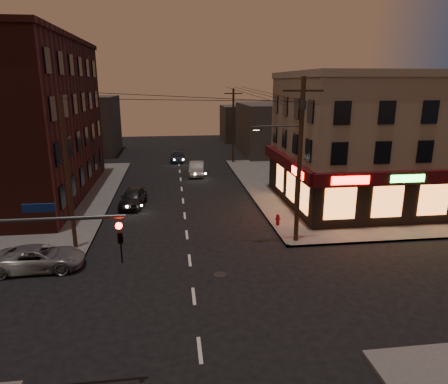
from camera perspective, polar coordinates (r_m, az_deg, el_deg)
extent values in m
plane|color=black|center=(19.63, -4.35, -14.62)|extent=(120.00, 120.00, 0.00)
cube|color=#514F4C|center=(41.75, 19.50, 0.98)|extent=(24.00, 28.00, 0.15)
cube|color=gray|center=(35.12, 21.29, 6.70)|extent=(15.00, 12.00, 10.00)
cube|color=gray|center=(34.82, 22.15, 15.26)|extent=(15.20, 12.20, 0.50)
cube|color=black|center=(30.78, 25.90, -1.20)|extent=(15.12, 0.25, 3.40)
cube|color=black|center=(32.87, 9.24, 1.15)|extent=(0.25, 12.12, 3.40)
cube|color=#3D090D|center=(30.12, 26.60, 1.93)|extent=(15.60, 0.50, 0.90)
cube|color=#3D090D|center=(32.40, 8.87, 4.22)|extent=(0.50, 12.60, 0.90)
cube|color=#FF140C|center=(27.29, 17.63, 1.60)|extent=(2.60, 0.06, 0.55)
cube|color=#26FF3F|center=(29.20, 24.77, 1.77)|extent=(2.40, 0.06, 0.50)
cube|color=#FF140C|center=(28.77, 10.44, 2.75)|extent=(0.06, 2.60, 0.55)
cube|color=orange|center=(30.31, 25.12, -1.15)|extent=(12.40, 0.08, 2.20)
cube|color=orange|center=(31.88, 9.50, 0.88)|extent=(0.08, 8.40, 2.20)
cube|color=#431915|center=(38.66, -28.61, 8.84)|extent=(12.00, 20.00, 13.00)
cube|color=#3F3D3A|center=(57.30, 7.61, 8.89)|extent=(10.00, 12.00, 7.00)
cube|color=#3F3D3A|center=(60.54, -19.33, 8.99)|extent=(9.00, 10.00, 8.00)
cube|color=#3F3D3A|center=(70.51, 3.05, 9.78)|extent=(8.00, 8.00, 6.00)
cylinder|color=#382619|center=(24.47, 10.73, 4.14)|extent=(0.28, 0.28, 10.00)
cube|color=#382619|center=(24.04, 11.24, 14.00)|extent=(2.40, 0.12, 0.12)
cylinder|color=#333538|center=(24.06, 11.14, 12.10)|extent=(0.44, 0.44, 0.50)
cylinder|color=#333538|center=(23.78, 7.98, 9.30)|extent=(2.60, 0.10, 0.10)
cube|color=#333538|center=(23.46, 4.63, 9.07)|extent=(0.60, 0.25, 0.18)
cube|color=#FFD88C|center=(23.47, 4.62, 8.83)|extent=(0.35, 0.15, 0.04)
cylinder|color=#382619|center=(49.85, 1.33, 9.40)|extent=(0.26, 0.26, 9.00)
cylinder|color=#382619|center=(24.80, -21.37, 2.31)|extent=(0.24, 0.24, 9.00)
cylinder|color=#333538|center=(12.55, -23.91, -3.59)|extent=(4.40, 0.12, 0.12)
imported|color=black|center=(12.29, -14.65, -5.60)|extent=(0.16, 0.20, 1.00)
sphere|color=#FF0C05|center=(12.09, -14.79, -4.69)|extent=(0.20, 0.20, 0.20)
cube|color=navy|center=(12.51, -24.96, -2.08)|extent=(0.90, 0.05, 0.25)
imported|color=gray|center=(23.99, -24.94, -8.55)|extent=(4.81, 2.33, 1.32)
imported|color=black|center=(33.45, -12.87, -0.75)|extent=(2.30, 4.56, 1.49)
imported|color=slate|center=(43.79, -3.92, 3.37)|extent=(2.00, 4.63, 1.48)
imported|color=#192333|center=(51.78, -6.65, 5.04)|extent=(1.98, 4.45, 1.27)
cylinder|color=maroon|center=(28.24, 7.70, -4.06)|extent=(0.25, 0.25, 0.65)
sphere|color=maroon|center=(28.13, 7.73, -3.37)|extent=(0.26, 0.26, 0.26)
cylinder|color=maroon|center=(28.20, 7.71, -3.81)|extent=(0.35, 0.15, 0.13)
cylinder|color=maroon|center=(28.20, 7.71, -3.81)|extent=(0.15, 0.35, 0.13)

